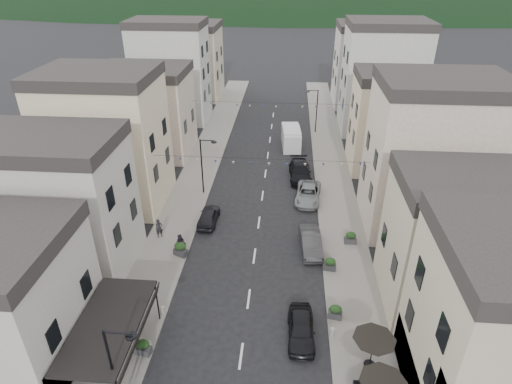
{
  "coord_description": "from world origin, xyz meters",
  "views": [
    {
      "loc": [
        2.35,
        -11.91,
        21.76
      ],
      "look_at": [
        -0.23,
        20.5,
        3.5
      ],
      "focal_mm": 30.0,
      "sensor_mm": 36.0,
      "label": 1
    }
  ],
  "objects_px": {
    "parked_car_a": "(301,329)",
    "parked_car_d": "(300,171)",
    "pedestrian_a": "(159,228)",
    "pedestrian_b": "(181,244)",
    "parked_car_c": "(308,194)",
    "parked_car_e": "(208,216)",
    "delivery_van": "(291,137)",
    "parked_car_b": "(311,242)"
  },
  "relations": [
    {
      "from": "parked_car_b",
      "to": "pedestrian_b",
      "type": "bearing_deg",
      "value": -176.8
    },
    {
      "from": "delivery_van",
      "to": "pedestrian_b",
      "type": "bearing_deg",
      "value": -115.14
    },
    {
      "from": "parked_car_d",
      "to": "delivery_van",
      "type": "xyz_separation_m",
      "value": [
        -1.07,
        8.82,
        0.48
      ]
    },
    {
      "from": "pedestrian_b",
      "to": "pedestrian_a",
      "type": "bearing_deg",
      "value": 140.88
    },
    {
      "from": "parked_car_a",
      "to": "pedestrian_a",
      "type": "relative_size",
      "value": 2.45
    },
    {
      "from": "parked_car_c",
      "to": "parked_car_e",
      "type": "xyz_separation_m",
      "value": [
        -9.2,
        -4.89,
        -0.02
      ]
    },
    {
      "from": "parked_car_b",
      "to": "pedestrian_b",
      "type": "distance_m",
      "value": 10.7
    },
    {
      "from": "pedestrian_a",
      "to": "delivery_van",
      "type": "bearing_deg",
      "value": 30.96
    },
    {
      "from": "parked_car_d",
      "to": "pedestrian_a",
      "type": "xyz_separation_m",
      "value": [
        -12.25,
        -12.32,
        0.18
      ]
    },
    {
      "from": "parked_car_c",
      "to": "pedestrian_b",
      "type": "bearing_deg",
      "value": -131.63
    },
    {
      "from": "parked_car_b",
      "to": "parked_car_e",
      "type": "bearing_deg",
      "value": 154.97
    },
    {
      "from": "pedestrian_a",
      "to": "pedestrian_b",
      "type": "bearing_deg",
      "value": -73.31
    },
    {
      "from": "pedestrian_b",
      "to": "delivery_van",
      "type": "bearing_deg",
      "value": 72.45
    },
    {
      "from": "parked_car_d",
      "to": "pedestrian_b",
      "type": "distance_m",
      "value": 17.53
    },
    {
      "from": "pedestrian_a",
      "to": "parked_car_b",
      "type": "bearing_deg",
      "value": -33.98
    },
    {
      "from": "parked_car_a",
      "to": "pedestrian_b",
      "type": "height_order",
      "value": "pedestrian_b"
    },
    {
      "from": "parked_car_e",
      "to": "pedestrian_a",
      "type": "bearing_deg",
      "value": 36.54
    },
    {
      "from": "parked_car_a",
      "to": "parked_car_e",
      "type": "xyz_separation_m",
      "value": [
        -8.28,
        12.77,
        -0.03
      ]
    },
    {
      "from": "parked_car_d",
      "to": "parked_car_e",
      "type": "xyz_separation_m",
      "value": [
        -8.44,
        -9.63,
        -0.11
      ]
    },
    {
      "from": "parked_car_c",
      "to": "delivery_van",
      "type": "height_order",
      "value": "delivery_van"
    },
    {
      "from": "pedestrian_b",
      "to": "parked_car_c",
      "type": "bearing_deg",
      "value": 45.74
    },
    {
      "from": "parked_car_a",
      "to": "delivery_van",
      "type": "distance_m",
      "value": 31.24
    },
    {
      "from": "parked_car_c",
      "to": "pedestrian_a",
      "type": "height_order",
      "value": "pedestrian_a"
    },
    {
      "from": "parked_car_b",
      "to": "pedestrian_b",
      "type": "xyz_separation_m",
      "value": [
        -10.58,
        -1.56,
        0.27
      ]
    },
    {
      "from": "delivery_van",
      "to": "pedestrian_a",
      "type": "relative_size",
      "value": 3.24
    },
    {
      "from": "parked_car_a",
      "to": "parked_car_c",
      "type": "distance_m",
      "value": 17.69
    },
    {
      "from": "parked_car_e",
      "to": "pedestrian_a",
      "type": "xyz_separation_m",
      "value": [
        -3.81,
        -2.68,
        0.29
      ]
    },
    {
      "from": "parked_car_a",
      "to": "parked_car_d",
      "type": "xyz_separation_m",
      "value": [
        0.16,
        22.4,
        0.09
      ]
    },
    {
      "from": "parked_car_a",
      "to": "parked_car_b",
      "type": "relative_size",
      "value": 0.92
    },
    {
      "from": "delivery_van",
      "to": "parked_car_d",
      "type": "bearing_deg",
      "value": -87.63
    },
    {
      "from": "parked_car_b",
      "to": "pedestrian_a",
      "type": "distance_m",
      "value": 13.03
    },
    {
      "from": "parked_car_b",
      "to": "parked_car_d",
      "type": "bearing_deg",
      "value": 88.17
    },
    {
      "from": "parked_car_b",
      "to": "parked_car_d",
      "type": "distance_m",
      "value": 12.98
    },
    {
      "from": "delivery_van",
      "to": "pedestrian_a",
      "type": "xyz_separation_m",
      "value": [
        -11.18,
        -21.14,
        -0.3
      ]
    },
    {
      "from": "parked_car_c",
      "to": "parked_car_d",
      "type": "distance_m",
      "value": 4.8
    },
    {
      "from": "parked_car_b",
      "to": "parked_car_d",
      "type": "xyz_separation_m",
      "value": [
        -0.76,
        12.96,
        0.05
      ]
    },
    {
      "from": "parked_car_c",
      "to": "parked_car_e",
      "type": "relative_size",
      "value": 1.26
    },
    {
      "from": "parked_car_d",
      "to": "delivery_van",
      "type": "relative_size",
      "value": 0.99
    },
    {
      "from": "parked_car_a",
      "to": "parked_car_c",
      "type": "bearing_deg",
      "value": 85.94
    },
    {
      "from": "pedestrian_a",
      "to": "parked_car_d",
      "type": "bearing_deg",
      "value": 13.99
    },
    {
      "from": "parked_car_d",
      "to": "pedestrian_b",
      "type": "height_order",
      "value": "pedestrian_b"
    },
    {
      "from": "parked_car_b",
      "to": "delivery_van",
      "type": "bearing_deg",
      "value": 89.63
    }
  ]
}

